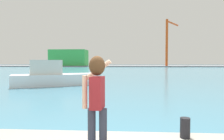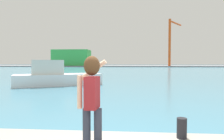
% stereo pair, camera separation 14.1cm
% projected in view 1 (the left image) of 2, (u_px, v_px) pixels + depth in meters
% --- Properties ---
extents(ground_plane, '(220.00, 220.00, 0.00)m').
position_uv_depth(ground_plane, '(124.00, 70.00, 52.76)').
color(ground_plane, '#334751').
extents(harbor_water, '(140.00, 100.00, 0.02)m').
position_uv_depth(harbor_water, '(124.00, 70.00, 54.75)').
color(harbor_water, teal).
rests_on(harbor_water, ground_plane).
extents(far_shore_dock, '(140.00, 20.00, 0.45)m').
position_uv_depth(far_shore_dock, '(124.00, 66.00, 94.64)').
color(far_shore_dock, gray).
rests_on(far_shore_dock, ground_plane).
extents(person_photographer, '(0.53, 0.56, 1.74)m').
position_uv_depth(person_photographer, '(97.00, 95.00, 3.61)').
color(person_photographer, '#2D3342').
rests_on(person_photographer, quay_promenade).
extents(harbor_bollard, '(0.21, 0.21, 0.43)m').
position_uv_depth(harbor_bollard, '(185.00, 128.00, 4.45)').
color(harbor_bollard, black).
rests_on(harbor_bollard, quay_promenade).
extents(boat_moored, '(7.89, 5.37, 2.30)m').
position_uv_depth(boat_moored, '(54.00, 77.00, 18.72)').
color(boat_moored, white).
rests_on(boat_moored, harbor_water).
extents(warehouse_left, '(15.81, 9.62, 7.00)m').
position_uv_depth(warehouse_left, '(69.00, 58.00, 92.40)').
color(warehouse_left, green).
rests_on(warehouse_left, far_shore_dock).
extents(port_crane, '(7.78, 11.43, 19.25)m').
position_uv_depth(port_crane, '(168.00, 38.00, 86.50)').
color(port_crane, '#D84C19').
rests_on(port_crane, far_shore_dock).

